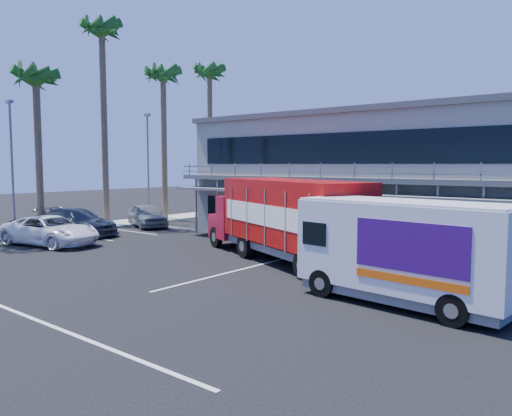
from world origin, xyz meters
The scene contains 15 objects.
ground centered at (0.00, 0.00, 0.00)m, with size 120.00×120.00×0.00m, color black.
building centered at (3.00, 14.94, 3.66)m, with size 22.40×12.00×7.30m.
curb_strip centered at (-15.00, 6.00, 0.08)m, with size 3.00×32.00×0.16m, color #A5A399.
palm_c centered at (-14.90, 3.00, 9.21)m, with size 2.80×2.80×10.75m.
palm_d centered at (-15.20, 8.00, 12.80)m, with size 2.80×2.80×14.75m.
palm_e centered at (-14.70, 13.00, 10.57)m, with size 2.80×2.80×12.25m.
palm_f centered at (-15.10, 18.50, 11.47)m, with size 2.80×2.80×13.25m.
light_pole_near centered at (-14.20, 1.00, 4.50)m, with size 0.50×0.25×8.09m.
light_pole_far centered at (-14.20, 11.00, 4.50)m, with size 0.50×0.25×8.09m.
red_truck centered at (2.31, 5.30, 2.03)m, with size 11.08×6.66×3.70m.
white_van centered at (9.34, 2.00, 1.73)m, with size 6.85×2.90×3.26m.
parked_car_b centered at (-11.79, 1.20, 0.69)m, with size 1.46×4.17×1.37m, color black.
parked_car_c centered at (-10.18, 1.05, 0.79)m, with size 2.63×5.71×1.59m, color white.
parked_car_d centered at (-12.50, 4.00, 0.83)m, with size 2.33×5.73×1.66m, color #313842.
parked_car_e centered at (-12.50, 9.47, 0.81)m, with size 1.92×4.77×1.62m, color slate.
Camera 1 is at (15.40, -12.73, 4.37)m, focal length 35.00 mm.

